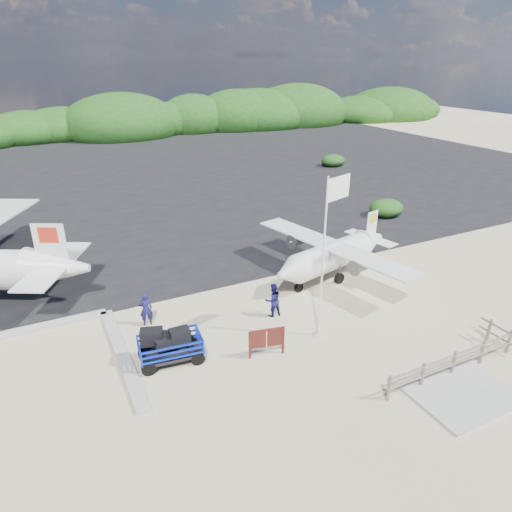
% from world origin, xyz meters
% --- Properties ---
extents(ground, '(160.00, 160.00, 0.00)m').
position_xyz_m(ground, '(0.00, 0.00, 0.00)').
color(ground, beige).
extents(asphalt_apron, '(90.00, 50.00, 0.04)m').
position_xyz_m(asphalt_apron, '(0.00, 30.00, 0.00)').
color(asphalt_apron, '#B2B2B2').
rests_on(asphalt_apron, ground).
extents(walkway_pad, '(3.50, 2.50, 0.10)m').
position_xyz_m(walkway_pad, '(5.50, -6.00, 0.00)').
color(walkway_pad, '#B2B2B2').
rests_on(walkway_pad, ground).
extents(vegetation_band, '(124.00, 8.00, 4.40)m').
position_xyz_m(vegetation_band, '(0.00, 55.00, 0.00)').
color(vegetation_band, '#B2B2B2').
rests_on(vegetation_band, ground).
extents(fence, '(6.40, 2.00, 1.10)m').
position_xyz_m(fence, '(6.00, -5.00, 0.00)').
color(fence, '#B2B2B2').
rests_on(fence, ground).
extents(baggage_cart, '(2.68, 1.72, 1.27)m').
position_xyz_m(baggage_cart, '(-2.89, 0.30, 0.00)').
color(baggage_cart, '#0C26BE').
rests_on(baggage_cart, ground).
extents(flagpole, '(1.45, 0.94, 6.72)m').
position_xyz_m(flagpole, '(3.06, -0.72, 0.00)').
color(flagpole, white).
rests_on(flagpole, ground).
extents(signboard, '(1.50, 0.44, 1.24)m').
position_xyz_m(signboard, '(0.50, -0.99, 0.00)').
color(signboard, '#501E17').
rests_on(signboard, ground).
extents(crew_a, '(0.59, 0.42, 1.54)m').
position_xyz_m(crew_a, '(-3.07, 3.27, 0.77)').
color(crew_a, '#14154E').
rests_on(crew_a, ground).
extents(crew_b, '(0.78, 0.62, 1.57)m').
position_xyz_m(crew_b, '(2.14, 1.53, 0.79)').
color(crew_b, '#14154E').
rests_on(crew_b, ground).
extents(crew_c, '(1.16, 0.74, 1.84)m').
position_xyz_m(crew_c, '(4.63, 3.31, 0.92)').
color(crew_c, '#14154E').
rests_on(crew_c, ground).
extents(aircraft_large, '(22.47, 22.47, 4.98)m').
position_xyz_m(aircraft_large, '(13.76, 27.35, 0.00)').
color(aircraft_large, '#B2B2B2').
rests_on(aircraft_large, ground).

